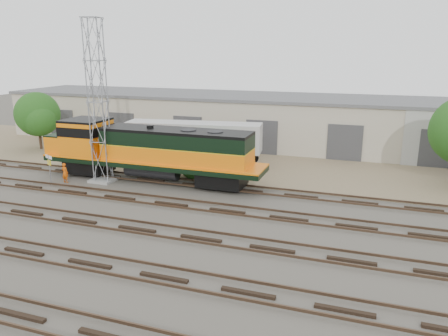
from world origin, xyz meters
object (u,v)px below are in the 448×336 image
(locomotive, at_px, (148,150))
(worker, at_px, (65,173))
(signal_tower, at_px, (98,105))
(semi_trailer, at_px, (197,138))

(locomotive, xyz_separation_m, worker, (-5.96, -2.57, -1.71))
(locomotive, relative_size, worker, 11.51)
(locomotive, xyz_separation_m, signal_tower, (-3.37, -1.24, 3.53))
(worker, bearing_deg, semi_trailer, -123.67)
(semi_trailer, bearing_deg, worker, -137.79)
(worker, relative_size, semi_trailer, 0.13)
(worker, bearing_deg, locomotive, -150.79)
(locomotive, relative_size, signal_tower, 1.48)
(locomotive, xyz_separation_m, semi_trailer, (1.49, 6.46, -0.13))
(locomotive, bearing_deg, signal_tower, -159.85)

